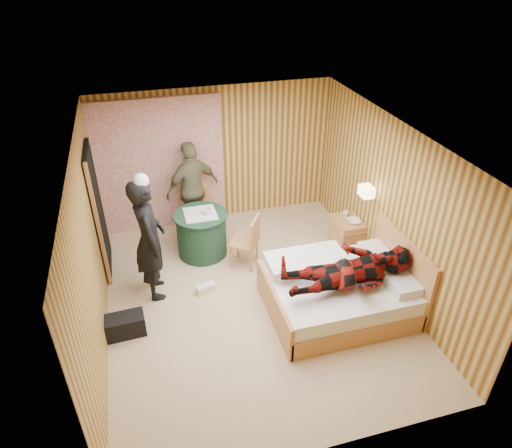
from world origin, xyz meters
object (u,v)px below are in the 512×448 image
object	(u,v)px
chair_near	(249,239)
man_at_table	(193,189)
chair_far	(196,206)
woman_standing	(149,239)
nightstand	(347,234)
round_table	(202,233)
wall_lamp	(367,191)
bed	(339,291)
man_on_bed	(352,263)
duffel_bag	(125,325)

from	to	relation	value
chair_near	man_at_table	bearing A→B (deg)	-120.33
chair_far	woman_standing	xyz separation A→B (m)	(-0.88, -1.50, 0.41)
nightstand	round_table	xyz separation A→B (m)	(-2.40, 0.53, 0.10)
wall_lamp	bed	size ratio (longest dim) A/B	0.13
round_table	woman_standing	bearing A→B (deg)	-136.72
man_at_table	round_table	bearing A→B (deg)	68.40
chair_near	man_on_bed	bearing A→B (deg)	65.20
nightstand	round_table	world-z (taller)	round_table
woman_standing	man_at_table	bearing A→B (deg)	-31.91
chair_near	man_on_bed	xyz separation A→B (m)	(1.00, -1.54, 0.43)
woman_standing	chair_near	bearing A→B (deg)	-83.47
duffel_bag	man_on_bed	bearing A→B (deg)	-12.54
bed	man_at_table	distance (m)	3.13
chair_far	duffel_bag	xyz separation A→B (m)	(-1.36, -2.28, -0.39)
round_table	nightstand	bearing A→B (deg)	-12.57
duffel_bag	man_on_bed	distance (m)	3.15
round_table	duffel_bag	world-z (taller)	round_table
bed	nightstand	size ratio (longest dim) A/B	3.33
nightstand	man_on_bed	distance (m)	1.85
chair_far	man_on_bed	world-z (taller)	man_on_bed
wall_lamp	bed	bearing A→B (deg)	-129.41
man_at_table	wall_lamp	bearing A→B (deg)	124.57
round_table	woman_standing	distance (m)	1.30
wall_lamp	chair_far	xyz separation A→B (m)	(-2.42, 1.59, -0.76)
bed	man_at_table	xyz separation A→B (m)	(-1.64, 2.60, 0.56)
round_table	duffel_bag	xyz separation A→B (m)	(-1.33, -1.59, -0.24)
man_on_bed	duffel_bag	bearing A→B (deg)	170.42
wall_lamp	round_table	size ratio (longest dim) A/B	0.30
woman_standing	bed	bearing A→B (deg)	-115.99
bed	woman_standing	size ratio (longest dim) A/B	1.04
round_table	chair_far	distance (m)	0.71
nightstand	woman_standing	world-z (taller)	woman_standing
bed	woman_standing	world-z (taller)	woman_standing
bed	chair_near	bearing A→B (deg)	126.55
nightstand	man_on_bed	world-z (taller)	man_on_bed
wall_lamp	chair_near	bearing A→B (deg)	168.89
wall_lamp	duffel_bag	size ratio (longest dim) A/B	0.49
wall_lamp	man_on_bed	xyz separation A→B (m)	(-0.77, -1.20, -0.35)
woman_standing	man_at_table	size ratio (longest dim) A/B	1.10
duffel_bag	woman_standing	size ratio (longest dim) A/B	0.28
round_table	chair_near	size ratio (longest dim) A/B	0.98
woman_standing	man_on_bed	xyz separation A→B (m)	(2.52, -1.29, 0.01)
chair_near	woman_standing	distance (m)	1.60
chair_near	man_at_table	world-z (taller)	man_at_table
chair_far	duffel_bag	world-z (taller)	chair_far
nightstand	duffel_bag	world-z (taller)	nightstand
round_table	chair_near	world-z (taller)	chair_near
man_at_table	chair_far	bearing A→B (deg)	96.18
wall_lamp	round_table	bearing A→B (deg)	159.76
duffel_bag	chair_far	bearing A→B (deg)	56.32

